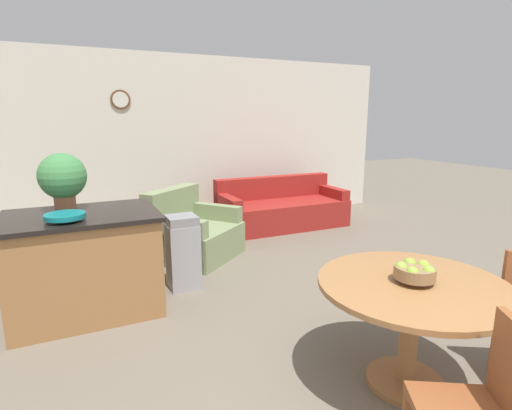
{
  "coord_description": "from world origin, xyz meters",
  "views": [
    {
      "loc": [
        -1.44,
        -0.76,
        1.74
      ],
      "look_at": [
        0.14,
        2.58,
        0.92
      ],
      "focal_mm": 28.0,
      "sensor_mm": 36.0,
      "label": 1
    }
  ],
  "objects_px": {
    "fruit_bowl": "(415,271)",
    "armchair": "(192,234)",
    "dining_table": "(412,306)",
    "kitchen_island": "(85,263)",
    "couch": "(281,209)",
    "teal_bowl": "(65,216)",
    "dining_chair_near_left": "(483,407)",
    "potted_plant": "(63,178)",
    "trash_bin": "(183,252)"
  },
  "relations": [
    {
      "from": "potted_plant",
      "to": "couch",
      "type": "xyz_separation_m",
      "value": [
        3.11,
        1.62,
        -0.94
      ]
    },
    {
      "from": "dining_chair_near_left",
      "to": "teal_bowl",
      "type": "bearing_deg",
      "value": 62.37
    },
    {
      "from": "dining_table",
      "to": "couch",
      "type": "height_order",
      "value": "couch"
    },
    {
      "from": "trash_bin",
      "to": "couch",
      "type": "relative_size",
      "value": 0.38
    },
    {
      "from": "kitchen_island",
      "to": "couch",
      "type": "bearing_deg",
      "value": 31.23
    },
    {
      "from": "teal_bowl",
      "to": "dining_chair_near_left",
      "type": "bearing_deg",
      "value": -57.56
    },
    {
      "from": "dining_chair_near_left",
      "to": "kitchen_island",
      "type": "xyz_separation_m",
      "value": [
        -1.49,
        2.76,
        -0.04
      ]
    },
    {
      "from": "dining_table",
      "to": "fruit_bowl",
      "type": "distance_m",
      "value": 0.24
    },
    {
      "from": "teal_bowl",
      "to": "trash_bin",
      "type": "xyz_separation_m",
      "value": [
        1.05,
        0.37,
        -0.58
      ]
    },
    {
      "from": "dining_table",
      "to": "armchair",
      "type": "relative_size",
      "value": 0.91
    },
    {
      "from": "dining_table",
      "to": "dining_chair_near_left",
      "type": "distance_m",
      "value": 0.83
    },
    {
      "from": "dining_chair_near_left",
      "to": "teal_bowl",
      "type": "distance_m",
      "value": 3.03
    },
    {
      "from": "dining_chair_near_left",
      "to": "couch",
      "type": "xyz_separation_m",
      "value": [
        1.51,
        4.57,
        -0.22
      ]
    },
    {
      "from": "fruit_bowl",
      "to": "teal_bowl",
      "type": "relative_size",
      "value": 0.8
    },
    {
      "from": "dining_chair_near_left",
      "to": "potted_plant",
      "type": "xyz_separation_m",
      "value": [
        -1.6,
        2.95,
        0.71
      ]
    },
    {
      "from": "kitchen_island",
      "to": "trash_bin",
      "type": "distance_m",
      "value": 0.94
    },
    {
      "from": "fruit_bowl",
      "to": "kitchen_island",
      "type": "xyz_separation_m",
      "value": [
        -1.84,
        2.0,
        -0.34
      ]
    },
    {
      "from": "kitchen_island",
      "to": "potted_plant",
      "type": "bearing_deg",
      "value": 120.0
    },
    {
      "from": "dining_chair_near_left",
      "to": "fruit_bowl",
      "type": "relative_size",
      "value": 3.51
    },
    {
      "from": "dining_chair_near_left",
      "to": "trash_bin",
      "type": "xyz_separation_m",
      "value": [
        -0.56,
        2.91,
        -0.12
      ]
    },
    {
      "from": "kitchen_island",
      "to": "couch",
      "type": "relative_size",
      "value": 0.63
    },
    {
      "from": "trash_bin",
      "to": "armchair",
      "type": "relative_size",
      "value": 0.58
    },
    {
      "from": "armchair",
      "to": "dining_table",
      "type": "bearing_deg",
      "value": -118.35
    },
    {
      "from": "dining_chair_near_left",
      "to": "kitchen_island",
      "type": "height_order",
      "value": "kitchen_island"
    },
    {
      "from": "fruit_bowl",
      "to": "kitchen_island",
      "type": "bearing_deg",
      "value": 132.6
    },
    {
      "from": "dining_table",
      "to": "teal_bowl",
      "type": "height_order",
      "value": "teal_bowl"
    },
    {
      "from": "kitchen_island",
      "to": "armchair",
      "type": "distance_m",
      "value": 1.65
    },
    {
      "from": "kitchen_island",
      "to": "armchair",
      "type": "bearing_deg",
      "value": 38.73
    },
    {
      "from": "dining_table",
      "to": "teal_bowl",
      "type": "distance_m",
      "value": 2.68
    },
    {
      "from": "potted_plant",
      "to": "armchair",
      "type": "height_order",
      "value": "potted_plant"
    },
    {
      "from": "potted_plant",
      "to": "couch",
      "type": "relative_size",
      "value": 0.25
    },
    {
      "from": "dining_table",
      "to": "potted_plant",
      "type": "xyz_separation_m",
      "value": [
        -1.95,
        2.2,
        0.65
      ]
    },
    {
      "from": "dining_table",
      "to": "potted_plant",
      "type": "height_order",
      "value": "potted_plant"
    },
    {
      "from": "potted_plant",
      "to": "armchair",
      "type": "xyz_separation_m",
      "value": [
        1.39,
        0.83,
        -0.92
      ]
    },
    {
      "from": "kitchen_island",
      "to": "trash_bin",
      "type": "height_order",
      "value": "kitchen_island"
    },
    {
      "from": "kitchen_island",
      "to": "dining_chair_near_left",
      "type": "bearing_deg",
      "value": -61.61
    },
    {
      "from": "dining_table",
      "to": "teal_bowl",
      "type": "bearing_deg",
      "value": 137.77
    },
    {
      "from": "teal_bowl",
      "to": "fruit_bowl",
      "type": "bearing_deg",
      "value": -42.21
    },
    {
      "from": "potted_plant",
      "to": "couch",
      "type": "bearing_deg",
      "value": 27.53
    },
    {
      "from": "trash_bin",
      "to": "armchair",
      "type": "height_order",
      "value": "armchair"
    },
    {
      "from": "teal_bowl",
      "to": "armchair",
      "type": "distance_m",
      "value": 1.99
    },
    {
      "from": "dining_table",
      "to": "couch",
      "type": "relative_size",
      "value": 0.59
    },
    {
      "from": "trash_bin",
      "to": "armchair",
      "type": "xyz_separation_m",
      "value": [
        0.35,
        0.88,
        -0.09
      ]
    },
    {
      "from": "fruit_bowl",
      "to": "armchair",
      "type": "xyz_separation_m",
      "value": [
        -0.56,
        3.03,
        -0.51
      ]
    },
    {
      "from": "dining_table",
      "to": "trash_bin",
      "type": "xyz_separation_m",
      "value": [
        -0.91,
        2.15,
        -0.18
      ]
    },
    {
      "from": "dining_chair_near_left",
      "to": "armchair",
      "type": "bearing_deg",
      "value": 33.12
    },
    {
      "from": "dining_table",
      "to": "kitchen_island",
      "type": "relative_size",
      "value": 0.93
    },
    {
      "from": "dining_table",
      "to": "trash_bin",
      "type": "distance_m",
      "value": 2.35
    },
    {
      "from": "armchair",
      "to": "potted_plant",
      "type": "bearing_deg",
      "value": 171.94
    },
    {
      "from": "fruit_bowl",
      "to": "kitchen_island",
      "type": "height_order",
      "value": "kitchen_island"
    }
  ]
}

